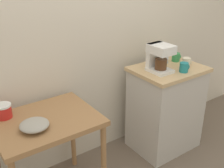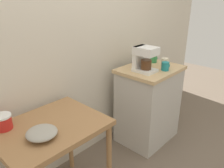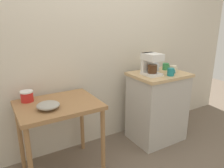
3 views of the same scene
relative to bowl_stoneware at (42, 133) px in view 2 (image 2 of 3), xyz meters
The scene contains 11 objects.
ground_plane 1.10m from the bowl_stoneware, ahead, with size 8.00×8.00×0.00m, color #6B5B4C.
back_wall 1.15m from the bowl_stoneware, 31.06° to the left, with size 4.40×0.10×2.80m, color beige.
wooden_table 0.21m from the bowl_stoneware, 38.71° to the left, with size 0.77×0.61×0.77m.
kitchen_counter 1.45m from the bowl_stoneware, ahead, with size 0.68×0.53×0.90m.
bowl_stoneware is the anchor object (origin of this frame).
canister_enamel 0.32m from the bowl_stoneware, 113.63° to the left, with size 0.12×0.12×0.11m.
coffee_maker 1.28m from the bowl_stoneware, ahead, with size 0.18×0.22×0.26m.
mug_small_cream 1.56m from the bowl_stoneware, ahead, with size 0.09×0.08×0.09m.
mug_dark_teal 1.44m from the bowl_stoneware, ahead, with size 0.09×0.08×0.09m.
mug_tall_green 1.61m from the bowl_stoneware, ahead, with size 0.09×0.08×0.09m.
table_clock 1.47m from the bowl_stoneware, ahead, with size 0.11×0.05×0.12m.
Camera 2 is at (-1.34, -1.30, 1.66)m, focal length 36.10 mm.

